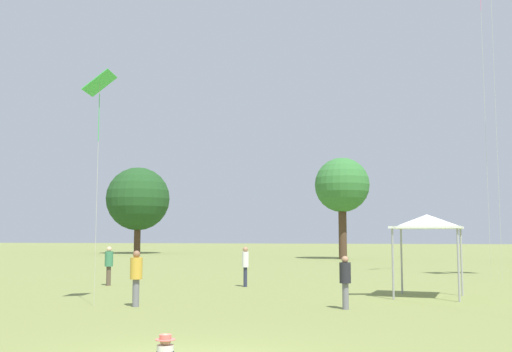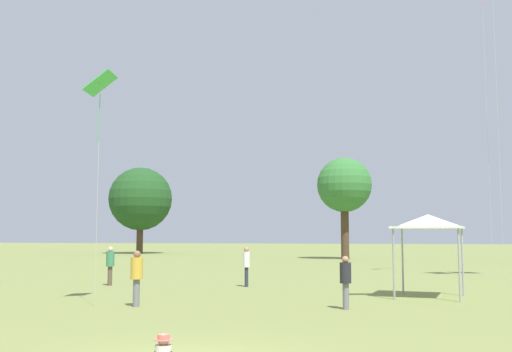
% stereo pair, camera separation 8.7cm
% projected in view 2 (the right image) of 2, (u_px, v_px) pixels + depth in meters
% --- Properties ---
extents(person_standing_0, '(0.30, 0.30, 1.71)m').
position_uv_depth(person_standing_0, '(246.00, 262.00, 25.74)').
color(person_standing_0, '#282D42').
rests_on(person_standing_0, ground).
extents(person_standing_1, '(0.43, 0.43, 1.73)m').
position_uv_depth(person_standing_1, '(137.00, 273.00, 18.58)').
color(person_standing_1, slate).
rests_on(person_standing_1, ground).
extents(person_standing_2, '(0.48, 0.48, 1.58)m').
position_uv_depth(person_standing_2, '(346.00, 278.00, 17.90)').
color(person_standing_2, slate).
rests_on(person_standing_2, ground).
extents(person_standing_3, '(0.51, 0.51, 1.71)m').
position_uv_depth(person_standing_3, '(110.00, 262.00, 26.40)').
color(person_standing_3, brown).
rests_on(person_standing_3, ground).
extents(canopy_tent, '(2.77, 2.77, 2.95)m').
position_uv_depth(canopy_tent, '(428.00, 222.00, 21.45)').
color(canopy_tent, white).
rests_on(canopy_tent, ground).
extents(kite_1, '(0.98, 1.16, 7.41)m').
position_uv_depth(kite_1, '(100.00, 88.00, 19.26)').
color(kite_1, green).
rests_on(kite_1, ground).
extents(distant_tree_0, '(5.11, 5.11, 9.47)m').
position_uv_depth(distant_tree_0, '(344.00, 186.00, 56.04)').
color(distant_tree_0, '#473323').
rests_on(distant_tree_0, ground).
extents(distant_tree_2, '(7.68, 7.68, 10.48)m').
position_uv_depth(distant_tree_2, '(140.00, 199.00, 72.99)').
color(distant_tree_2, '#473323').
rests_on(distant_tree_2, ground).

